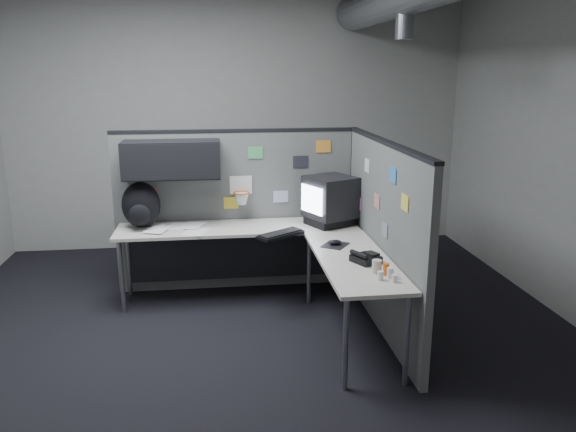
{
  "coord_description": "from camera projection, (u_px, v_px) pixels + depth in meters",
  "views": [
    {
      "loc": [
        -0.29,
        -4.23,
        2.18
      ],
      "look_at": [
        0.3,
        0.35,
        0.98
      ],
      "focal_mm": 35.0,
      "sensor_mm": 36.0,
      "label": 1
    }
  ],
  "objects": [
    {
      "name": "room",
      "position": [
        327.0,
        83.0,
        4.19
      ],
      "size": [
        5.62,
        5.62,
        3.22
      ],
      "color": "black",
      "rests_on": "ground"
    },
    {
      "name": "partition_back",
      "position": [
        221.0,
        194.0,
        5.55
      ],
      "size": [
        2.44,
        0.42,
        1.63
      ],
      "color": "#5B5D5B",
      "rests_on": "ground"
    },
    {
      "name": "partition_right",
      "position": [
        382.0,
        236.0,
        4.78
      ],
      "size": [
        0.07,
        2.23,
        1.63
      ],
      "color": "#5B5D5B",
      "rests_on": "ground"
    },
    {
      "name": "desk",
      "position": [
        266.0,
        246.0,
        5.18
      ],
      "size": [
        2.31,
        2.11,
        0.73
      ],
      "color": "beige",
      "rests_on": "ground"
    },
    {
      "name": "monitor",
      "position": [
        330.0,
        200.0,
        5.4
      ],
      "size": [
        0.55,
        0.55,
        0.47
      ],
      "rotation": [
        0.0,
        0.0,
        -0.33
      ],
      "color": "black",
      "rests_on": "desk"
    },
    {
      "name": "keyboard",
      "position": [
        281.0,
        234.0,
        5.07
      ],
      "size": [
        0.46,
        0.39,
        0.04
      ],
      "rotation": [
        0.0,
        0.0,
        -0.18
      ],
      "color": "black",
      "rests_on": "desk"
    },
    {
      "name": "mouse",
      "position": [
        335.0,
        243.0,
        4.8
      ],
      "size": [
        0.28,
        0.29,
        0.05
      ],
      "rotation": [
        0.0,
        0.0,
        0.17
      ],
      "color": "black",
      "rests_on": "desk"
    },
    {
      "name": "phone",
      "position": [
        365.0,
        258.0,
        4.38
      ],
      "size": [
        0.25,
        0.26,
        0.09
      ],
      "rotation": [
        0.0,
        0.0,
        0.31
      ],
      "color": "black",
      "rests_on": "desk"
    },
    {
      "name": "bottles",
      "position": [
        387.0,
        273.0,
        4.04
      ],
      "size": [
        0.14,
        0.2,
        0.09
      ],
      "rotation": [
        0.0,
        0.0,
        -0.35
      ],
      "color": "silver",
      "rests_on": "desk"
    },
    {
      "name": "cup",
      "position": [
        377.0,
        266.0,
        4.14
      ],
      "size": [
        0.09,
        0.09,
        0.1
      ],
      "primitive_type": "cylinder",
      "rotation": [
        0.0,
        0.0,
        0.26
      ],
      "color": "beige",
      "rests_on": "desk"
    },
    {
      "name": "papers",
      "position": [
        175.0,
        228.0,
        5.31
      ],
      "size": [
        0.68,
        0.52,
        0.01
      ],
      "rotation": [
        0.0,
        0.0,
        -0.32
      ],
      "color": "white",
      "rests_on": "desk"
    },
    {
      "name": "backpack",
      "position": [
        141.0,
        206.0,
        5.29
      ],
      "size": [
        0.43,
        0.42,
        0.44
      ],
      "rotation": [
        0.0,
        0.0,
        -0.33
      ],
      "color": "black",
      "rests_on": "desk"
    }
  ]
}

